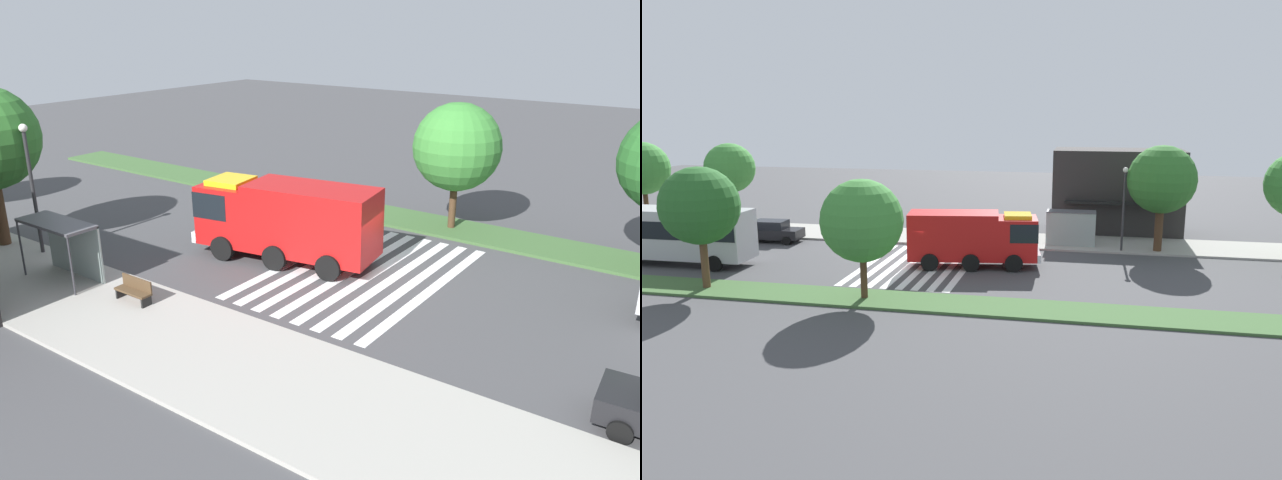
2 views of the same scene
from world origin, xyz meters
TOP-DOWN VIEW (x-y plane):
  - ground_plane at (0.00, 0.00)m, footprint 120.00×120.00m
  - sidewalk at (0.00, 8.63)m, footprint 60.00×5.41m
  - median_strip at (0.00, -7.43)m, footprint 60.00×3.00m
  - crosswalk at (0.43, 0.00)m, footprint 6.75×10.67m
  - fire_truck at (4.17, 0.63)m, footprint 8.55×3.86m
  - bus_stop_shelter at (9.84, 7.49)m, footprint 3.50×1.40m
  - bench_near_shelter at (5.84, 7.48)m, footprint 1.60×0.50m
  - street_lamp at (13.40, 6.53)m, footprint 0.36×0.36m
  - median_tree_west at (-0.29, -7.43)m, footprint 4.29×4.29m

SIDE VIEW (x-z plane):
  - ground_plane at x=0.00m, z-range 0.00..0.00m
  - crosswalk at x=0.43m, z-range 0.00..0.01m
  - sidewalk at x=0.00m, z-range 0.00..0.14m
  - median_strip at x=0.00m, z-range 0.00..0.14m
  - bench_near_shelter at x=5.84m, z-range 0.14..1.04m
  - bus_stop_shelter at x=9.84m, z-range 0.66..3.12m
  - fire_truck at x=4.17m, z-range 0.23..3.70m
  - street_lamp at x=13.40m, z-range 0.69..6.49m
  - median_tree_west at x=-0.29m, z-range 1.10..7.34m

